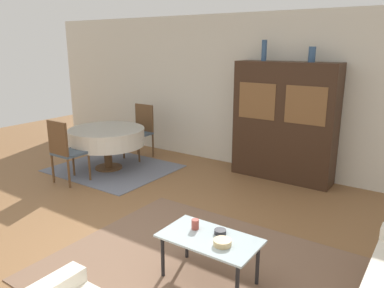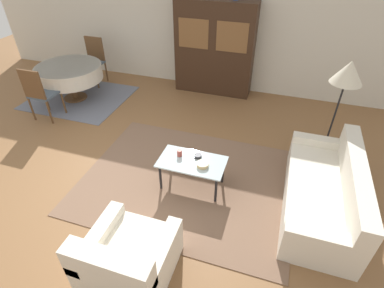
% 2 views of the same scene
% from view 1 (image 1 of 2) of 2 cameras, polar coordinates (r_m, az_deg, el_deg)
% --- Properties ---
extents(ground_plane, '(14.00, 14.00, 0.00)m').
position_cam_1_polar(ground_plane, '(4.28, -13.48, -16.09)').
color(ground_plane, brown).
extents(wall_back, '(10.00, 0.06, 2.70)m').
position_cam_1_polar(wall_back, '(6.69, 9.56, 7.66)').
color(wall_back, beige).
rests_on(wall_back, ground_plane).
extents(area_rug, '(3.05, 2.40, 0.01)m').
position_cam_1_polar(area_rug, '(3.89, 1.98, -19.04)').
color(area_rug, brown).
rests_on(area_rug, ground_plane).
extents(dining_rug, '(2.01, 1.73, 0.01)m').
position_cam_1_polar(dining_rug, '(6.92, -11.80, -3.64)').
color(dining_rug, slate).
rests_on(dining_rug, ground_plane).
extents(coffee_table, '(0.92, 0.52, 0.45)m').
position_cam_1_polar(coffee_table, '(3.59, 2.69, -14.76)').
color(coffee_table, black).
rests_on(coffee_table, area_rug).
extents(display_cabinet, '(1.64, 0.45, 1.92)m').
position_cam_1_polar(display_cabinet, '(6.25, 13.87, 3.29)').
color(display_cabinet, '#382316').
rests_on(display_cabinet, ground_plane).
extents(dining_table, '(1.33, 1.33, 0.73)m').
position_cam_1_polar(dining_table, '(6.78, -12.85, 1.06)').
color(dining_table, brown).
rests_on(dining_table, dining_rug).
extents(dining_chair_near, '(0.44, 0.44, 1.03)m').
position_cam_1_polar(dining_chair_near, '(6.23, -18.83, -0.63)').
color(dining_chair_near, brown).
rests_on(dining_chair_near, dining_rug).
extents(dining_chair_far, '(0.44, 0.44, 1.03)m').
position_cam_1_polar(dining_chair_far, '(7.39, -7.79, 2.42)').
color(dining_chair_far, brown).
rests_on(dining_chair_far, dining_rug).
extents(cup, '(0.07, 0.07, 0.10)m').
position_cam_1_polar(cup, '(3.68, 0.49, -12.12)').
color(cup, '#9E4238').
rests_on(cup, coffee_table).
extents(bowl, '(0.16, 0.16, 0.05)m').
position_cam_1_polar(bowl, '(3.44, 4.65, -14.73)').
color(bowl, tan).
rests_on(bowl, coffee_table).
extents(bowl_small, '(0.11, 0.11, 0.04)m').
position_cam_1_polar(bowl_small, '(3.62, 4.32, -13.19)').
color(bowl_small, '#232328').
rests_on(bowl_small, coffee_table).
extents(vase_tall, '(0.08, 0.08, 0.33)m').
position_cam_1_polar(vase_tall, '(6.28, 10.93, 13.82)').
color(vase_tall, '#33517A').
rests_on(vase_tall, display_cabinet).
extents(vase_short, '(0.10, 0.10, 0.23)m').
position_cam_1_polar(vase_short, '(6.01, 17.82, 12.87)').
color(vase_short, '#33517A').
rests_on(vase_short, display_cabinet).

